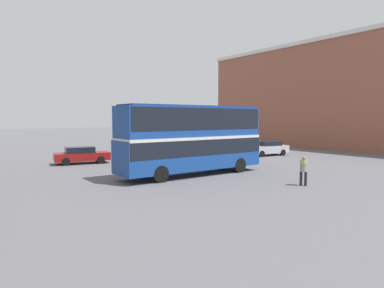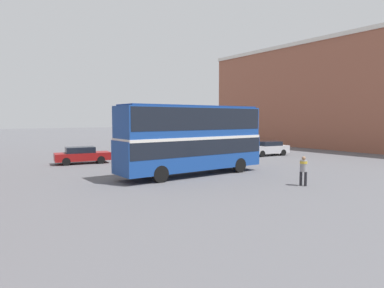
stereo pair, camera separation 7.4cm
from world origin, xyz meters
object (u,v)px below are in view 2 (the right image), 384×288
pedestrian_foreground (303,168)px  parked_car_side_street (268,148)px  parked_car_kerb_near (184,145)px  parked_car_kerb_far (82,155)px  double_decker_bus (192,135)px

pedestrian_foreground → parked_car_side_street: pedestrian_foreground is taller
pedestrian_foreground → parked_car_kerb_near: bearing=-137.6°
pedestrian_foreground → parked_car_kerb_far: pedestrian_foreground is taller
double_decker_bus → parked_car_kerb_near: (9.20, 14.35, -1.98)m
parked_car_side_street → parked_car_kerb_far: bearing=-6.6°
parked_car_side_street → pedestrian_foreground: bearing=58.1°
parked_car_kerb_far → parked_car_side_street: size_ratio=1.03×
double_decker_bus → pedestrian_foreground: bearing=-66.6°
double_decker_bus → parked_car_kerb_near: bearing=57.0°
pedestrian_foreground → parked_car_kerb_near: pedestrian_foreground is taller
parked_car_kerb_far → pedestrian_foreground: bearing=-56.9°
double_decker_bus → parked_car_kerb_far: size_ratio=2.24×
parked_car_kerb_near → parked_car_side_street: bearing=113.9°
parked_car_kerb_near → parked_car_kerb_far: size_ratio=0.98×
parked_car_kerb_near → double_decker_bus: bearing=54.0°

